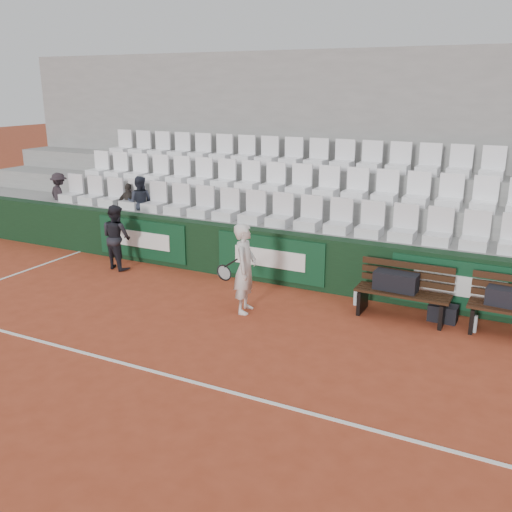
% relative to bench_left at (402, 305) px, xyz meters
% --- Properties ---
extents(ground, '(80.00, 80.00, 0.00)m').
position_rel_bench_left_xyz_m(ground, '(-2.42, -3.31, -0.23)').
color(ground, '#A84126').
rests_on(ground, ground).
extents(court_baseline, '(18.00, 0.06, 0.01)m').
position_rel_bench_left_xyz_m(court_baseline, '(-2.42, -3.31, -0.22)').
color(court_baseline, white).
rests_on(court_baseline, ground).
extents(back_barrier, '(18.00, 0.34, 1.00)m').
position_rel_bench_left_xyz_m(back_barrier, '(-2.35, 0.68, 0.28)').
color(back_barrier, black).
rests_on(back_barrier, ground).
extents(grandstand_tier_front, '(18.00, 0.95, 1.00)m').
position_rel_bench_left_xyz_m(grandstand_tier_front, '(-2.42, 1.31, 0.28)').
color(grandstand_tier_front, gray).
rests_on(grandstand_tier_front, ground).
extents(grandstand_tier_mid, '(18.00, 0.95, 1.45)m').
position_rel_bench_left_xyz_m(grandstand_tier_mid, '(-2.42, 2.26, 0.50)').
color(grandstand_tier_mid, gray).
rests_on(grandstand_tier_mid, ground).
extents(grandstand_tier_back, '(18.00, 0.95, 1.90)m').
position_rel_bench_left_xyz_m(grandstand_tier_back, '(-2.42, 3.21, 0.72)').
color(grandstand_tier_back, gray).
rests_on(grandstand_tier_back, ground).
extents(grandstand_rear_wall, '(18.00, 0.30, 4.40)m').
position_rel_bench_left_xyz_m(grandstand_rear_wall, '(-2.42, 3.84, 1.98)').
color(grandstand_rear_wall, gray).
rests_on(grandstand_rear_wall, ground).
extents(seat_row_front, '(11.90, 0.44, 0.63)m').
position_rel_bench_left_xyz_m(seat_row_front, '(-2.42, 1.14, 1.09)').
color(seat_row_front, silver).
rests_on(seat_row_front, grandstand_tier_front).
extents(seat_row_mid, '(11.90, 0.44, 0.63)m').
position_rel_bench_left_xyz_m(seat_row_mid, '(-2.42, 2.09, 1.54)').
color(seat_row_mid, white).
rests_on(seat_row_mid, grandstand_tier_mid).
extents(seat_row_back, '(11.90, 0.44, 0.63)m').
position_rel_bench_left_xyz_m(seat_row_back, '(-2.42, 3.04, 1.99)').
color(seat_row_back, white).
rests_on(seat_row_back, grandstand_tier_back).
extents(bench_left, '(1.50, 0.56, 0.45)m').
position_rel_bench_left_xyz_m(bench_left, '(0.00, 0.00, 0.00)').
color(bench_left, black).
rests_on(bench_left, ground).
extents(sports_bag_left, '(0.71, 0.33, 0.30)m').
position_rel_bench_left_xyz_m(sports_bag_left, '(-0.13, 0.03, 0.37)').
color(sports_bag_left, black).
rests_on(sports_bag_left, bench_left).
extents(sports_bag_right, '(0.60, 0.33, 0.27)m').
position_rel_bench_left_xyz_m(sports_bag_right, '(1.53, 0.09, 0.36)').
color(sports_bag_right, black).
rests_on(sports_bag_right, bench_right).
extents(sports_bag_ground, '(0.45, 0.28, 0.27)m').
position_rel_bench_left_xyz_m(sports_bag_ground, '(0.63, 0.17, -0.09)').
color(sports_bag_ground, black).
rests_on(sports_bag_ground, ground).
extents(water_bottle_near, '(0.08, 0.08, 0.28)m').
position_rel_bench_left_xyz_m(water_bottle_near, '(-0.83, 0.21, -0.09)').
color(water_bottle_near, silver).
rests_on(water_bottle_near, ground).
extents(water_bottle_far, '(0.08, 0.08, 0.27)m').
position_rel_bench_left_xyz_m(water_bottle_far, '(1.13, -0.06, -0.09)').
color(water_bottle_far, '#ACBBC3').
rests_on(water_bottle_far, ground).
extents(tennis_player, '(0.73, 0.62, 1.51)m').
position_rel_bench_left_xyz_m(tennis_player, '(-2.40, -0.89, 0.53)').
color(tennis_player, silver).
rests_on(tennis_player, ground).
extents(ball_kid, '(0.75, 0.64, 1.33)m').
position_rel_bench_left_xyz_m(ball_kid, '(-5.84, -0.01, 0.44)').
color(ball_kid, black).
rests_on(ball_kid, ground).
extents(spectator_a, '(0.80, 0.61, 1.09)m').
position_rel_bench_left_xyz_m(spectator_a, '(-8.54, 1.19, 1.32)').
color(spectator_a, black).
rests_on(spectator_a, grandstand_tier_front).
extents(spectator_b, '(0.63, 0.38, 1.00)m').
position_rel_bench_left_xyz_m(spectator_b, '(-6.43, 1.19, 1.27)').
color(spectator_b, '#2E2925').
rests_on(spectator_b, grandstand_tier_front).
extents(spectator_c, '(0.69, 0.61, 1.18)m').
position_rel_bench_left_xyz_m(spectator_c, '(-6.14, 1.19, 1.36)').
color(spectator_c, '#202531').
rests_on(spectator_c, grandstand_tier_front).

